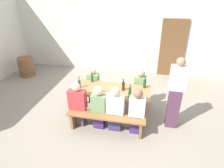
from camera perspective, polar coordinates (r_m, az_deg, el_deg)
name	(u,v)px	position (r m, az deg, el deg)	size (l,w,h in m)	color
ground_plane	(112,114)	(5.12, 0.00, -9.00)	(24.00, 24.00, 0.00)	gray
back_wall	(129,31)	(7.32, 5.15, 15.85)	(14.00, 0.20, 3.20)	silver
wooden_door	(172,49)	(7.31, 17.88, 10.20)	(0.90, 0.06, 2.10)	brown
tasting_table	(112,92)	(4.76, 0.00, -2.49)	(1.91, 0.80, 0.75)	#9E7247
bench_near	(106,119)	(4.36, -1.91, -10.58)	(1.81, 0.30, 0.45)	olive
bench_far	(117,90)	(5.51, 1.49, -1.83)	(1.81, 0.30, 0.45)	olive
wine_bottle_0	(123,86)	(4.63, 3.44, -0.63)	(0.08, 0.08, 0.30)	#332814
wine_bottle_1	(145,84)	(4.80, 9.90, 0.14)	(0.07, 0.07, 0.33)	#194723
wine_bottle_2	(79,84)	(4.82, -9.88, 0.06)	(0.07, 0.07, 0.31)	#234C2D
wine_bottle_3	(130,93)	(4.32, 5.42, -2.64)	(0.07, 0.07, 0.34)	#194723
wine_bottle_4	(92,78)	(5.07, -6.07, 1.85)	(0.07, 0.07, 0.32)	#234C2D
wine_glass_0	(101,88)	(4.53, -3.45, -1.12)	(0.08, 0.08, 0.18)	silver
wine_glass_1	(111,87)	(4.58, -0.28, -0.84)	(0.06, 0.06, 0.18)	silver
seated_guest_near_0	(78,105)	(4.57, -10.35, -6.41)	(0.41, 0.24, 1.12)	#4A3943
seated_guest_near_1	(99,108)	(4.42, -4.02, -7.21)	(0.34, 0.24, 1.09)	#432864
seated_guest_near_2	(115,110)	(4.35, 0.98, -7.90)	(0.40, 0.24, 1.11)	#3F335B
seated_guest_near_3	(137,112)	(4.29, 7.54, -8.38)	(0.35, 0.24, 1.13)	#412A6C
seated_guest_far_0	(93,85)	(5.45, -5.69, -0.46)	(0.33, 0.24, 1.06)	#465834
seated_guest_far_1	(140,89)	(5.22, 8.44, -1.37)	(0.33, 0.24, 1.13)	#533266
standing_host	(175,95)	(4.51, 18.70, -3.18)	(0.36, 0.24, 1.75)	#56334C
wine_barrel	(26,67)	(7.87, -24.66, 4.82)	(0.58, 0.58, 0.72)	brown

